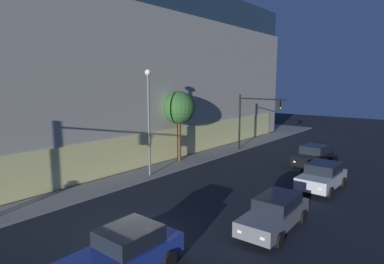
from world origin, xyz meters
TOP-DOWN VIEW (x-y plane):
  - ground_plane at (0.00, 0.00)m, footprint 120.00×120.00m
  - modern_building at (13.88, 18.63)m, footprint 38.14×20.44m
  - traffic_light_far_corner at (19.34, 4.63)m, footprint 0.32×4.92m
  - street_lamp_sidewalk at (6.99, 6.49)m, footprint 0.44×0.44m
  - sidewalk_tree at (11.72, 7.78)m, footprint 2.80×2.80m
  - car_blue at (-2.07, -1.66)m, footprint 4.55×2.24m
  - car_grey at (4.73, -4.36)m, footprint 4.85×2.10m
  - car_silver at (12.04, -4.25)m, footprint 4.28×2.28m
  - car_black at (17.57, -1.81)m, footprint 4.48×2.34m

SIDE VIEW (x-z plane):
  - ground_plane at x=0.00m, z-range 0.00..0.00m
  - car_grey at x=4.73m, z-range 0.03..1.63m
  - car_blue at x=-2.07m, z-range 0.01..1.67m
  - car_black at x=17.57m, z-range 0.02..1.77m
  - car_silver at x=12.04m, z-range 0.03..1.76m
  - traffic_light_far_corner at x=19.34m, z-range 1.15..6.73m
  - sidewalk_tree at x=11.72m, z-range 1.71..7.73m
  - street_lamp_sidewalk at x=6.99m, z-range 1.15..8.82m
  - modern_building at x=13.88m, z-range -0.08..15.80m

